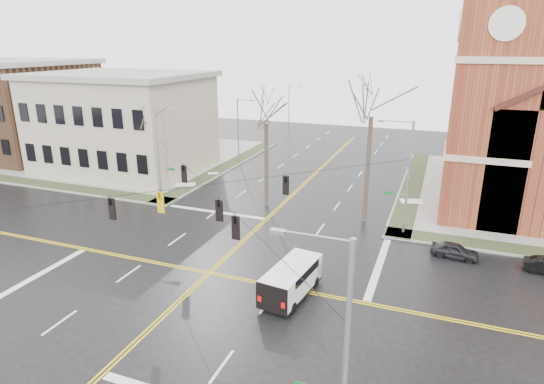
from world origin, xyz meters
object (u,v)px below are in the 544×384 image
(parked_car_a, at_px, (455,250))
(tree_nw_near, at_px, (266,118))
(signal_pole_se, at_px, (341,355))
(tree_nw_far, at_px, (151,119))
(signal_pole_ne, at_px, (406,175))
(streetlight_north_b, at_px, (290,108))
(cargo_van, at_px, (293,277))
(signal_pole_nw, at_px, (159,151))
(tree_ne, at_px, (372,109))
(streetlight_north_a, at_px, (239,128))

(parked_car_a, relative_size, tree_nw_near, 0.29)
(signal_pole_se, xyz_separation_m, tree_nw_far, (-25.17, 25.67, 2.46))
(signal_pole_ne, bearing_deg, streetlight_north_b, 121.05)
(streetlight_north_b, bearing_deg, cargo_van, -70.98)
(signal_pole_nw, xyz_separation_m, tree_nw_near, (9.93, 2.49, 3.31))
(streetlight_north_b, height_order, tree_ne, tree_ne)
(streetlight_north_a, distance_m, tree_nw_far, 14.50)
(tree_nw_far, bearing_deg, signal_pole_se, -45.56)
(parked_car_a, bearing_deg, cargo_van, 139.80)
(signal_pole_ne, bearing_deg, tree_nw_far, 173.96)
(signal_pole_nw, relative_size, tree_nw_far, 0.88)
(parked_car_a, bearing_deg, signal_pole_nw, 89.23)
(signal_pole_nw, distance_m, tree_ne, 20.00)
(tree_nw_far, bearing_deg, parked_car_a, -11.24)
(parked_car_a, bearing_deg, signal_pole_se, 174.45)
(cargo_van, distance_m, tree_nw_near, 17.82)
(cargo_van, bearing_deg, signal_pole_ne, 73.75)
(tree_nw_far, bearing_deg, tree_ne, -2.36)
(signal_pole_se, distance_m, tree_ne, 25.41)
(streetlight_north_b, xyz_separation_m, tree_nw_near, (9.26, -34.01, 3.79))
(cargo_van, xyz_separation_m, tree_nw_near, (-7.47, 14.53, 7.11))
(streetlight_north_a, xyz_separation_m, streetlight_north_b, (0.00, 20.00, 0.00))
(parked_car_a, xyz_separation_m, tree_nw_near, (-16.74, 5.62, 7.71))
(streetlight_north_a, bearing_deg, streetlight_north_b, 90.00)
(streetlight_north_a, height_order, tree_nw_near, tree_nw_near)
(streetlight_north_a, relative_size, tree_ne, 0.60)
(tree_nw_near, height_order, tree_ne, tree_ne)
(tree_nw_near, bearing_deg, streetlight_north_b, 105.24)
(signal_pole_se, bearing_deg, signal_pole_nw, 134.55)
(signal_pole_se, relative_size, tree_nw_far, 0.88)
(tree_nw_near, relative_size, tree_ne, 0.86)
(streetlight_north_a, xyz_separation_m, parked_car_a, (26.01, -19.64, -3.91))
(signal_pole_nw, height_order, streetlight_north_b, signal_pole_nw)
(signal_pole_nw, bearing_deg, tree_ne, 5.20)
(cargo_van, distance_m, tree_ne, 16.31)
(parked_car_a, relative_size, tree_ne, 0.25)
(signal_pole_ne, distance_m, tree_ne, 5.96)
(signal_pole_se, bearing_deg, tree_ne, 97.52)
(signal_pole_se, bearing_deg, streetlight_north_b, 110.27)
(signal_pole_ne, height_order, signal_pole_se, same)
(streetlight_north_b, bearing_deg, tree_nw_far, -95.40)
(signal_pole_ne, bearing_deg, cargo_van, -113.50)
(streetlight_north_b, bearing_deg, signal_pole_se, -69.73)
(tree_nw_near, distance_m, tree_ne, 9.56)
(streetlight_north_b, relative_size, cargo_van, 1.49)
(parked_car_a, distance_m, tree_nw_far, 30.55)
(signal_pole_ne, bearing_deg, streetlight_north_a, 143.10)
(signal_pole_se, height_order, tree_nw_far, tree_nw_far)
(streetlight_north_b, bearing_deg, parked_car_a, -56.73)
(tree_nw_near, bearing_deg, signal_pole_se, -63.49)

